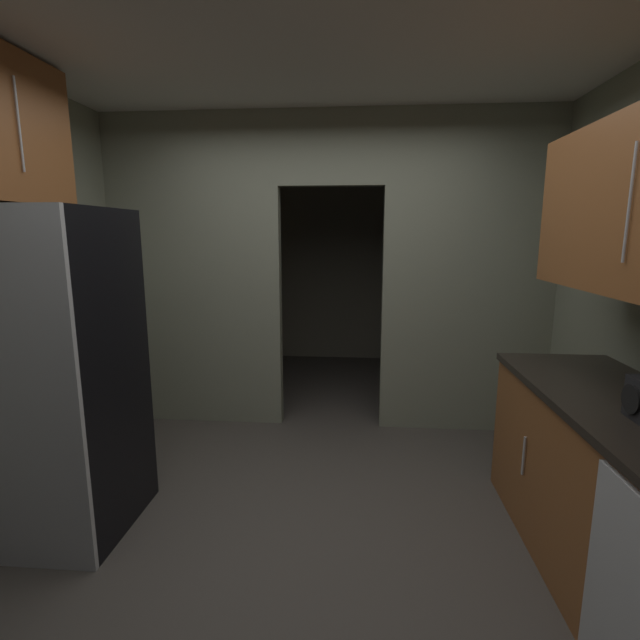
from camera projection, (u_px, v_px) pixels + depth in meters
ground at (304, 541)px, 2.57m from camera, size 20.00×20.00×0.00m
kitchen_overhead_slab at (312, 48)px, 2.56m from camera, size 4.13×7.30×0.06m
kitchen_partition at (325, 267)px, 3.93m from camera, size 3.73×0.12×2.64m
adjoining_room_shell at (336, 263)px, 5.56m from camera, size 3.73×2.33×2.64m
refrigerator at (45, 375)px, 2.57m from camera, size 0.86×0.77×1.80m
lower_cabinet_run at (636, 511)px, 2.07m from camera, size 0.68×2.08×0.90m
dishwasher at (632, 619)px, 1.53m from camera, size 0.02×0.56×0.84m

